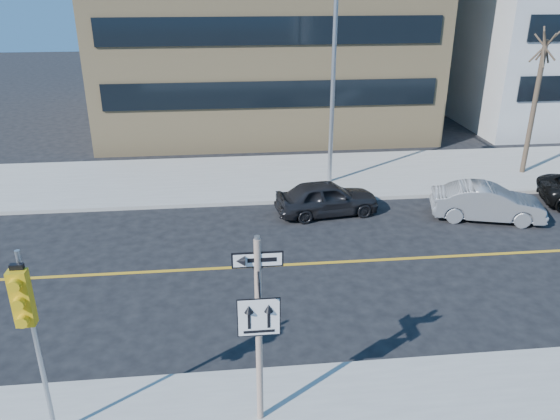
{
  "coord_description": "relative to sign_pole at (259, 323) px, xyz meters",
  "views": [
    {
      "loc": [
        -0.51,
        -10.98,
        8.33
      ],
      "look_at": [
        1.09,
        4.0,
        1.89
      ],
      "focal_mm": 35.0,
      "sensor_mm": 36.0,
      "label": 1
    }
  ],
  "objects": [
    {
      "name": "ground",
      "position": [
        0.0,
        2.51,
        -2.44
      ],
      "size": [
        120.0,
        120.0,
        0.0
      ],
      "primitive_type": "plane",
      "color": "black",
      "rests_on": "ground"
    },
    {
      "name": "streetlight_a",
      "position": [
        4.0,
        13.27,
        2.32
      ],
      "size": [
        0.55,
        2.25,
        8.0
      ],
      "color": "gray",
      "rests_on": "far_sidewalk"
    },
    {
      "name": "sign_pole",
      "position": [
        0.0,
        0.0,
        0.0
      ],
      "size": [
        0.92,
        0.92,
        4.06
      ],
      "color": "beige",
      "rests_on": "near_sidewalk"
    },
    {
      "name": "traffic_signal",
      "position": [
        -4.0,
        -0.15,
        0.59
      ],
      "size": [
        0.32,
        0.45,
        4.0
      ],
      "color": "gray",
      "rests_on": "near_sidewalk"
    },
    {
      "name": "parked_car_b",
      "position": [
        9.1,
        9.25,
        -1.77
      ],
      "size": [
        2.43,
        4.25,
        1.32
      ],
      "primitive_type": "imported",
      "rotation": [
        0.0,
        0.0,
        1.3
      ],
      "color": "gray",
      "rests_on": "ground"
    },
    {
      "name": "street_tree_west",
      "position": [
        13.0,
        13.81,
        3.09
      ],
      "size": [
        1.8,
        1.8,
        6.35
      ],
      "color": "#362B20",
      "rests_on": "far_sidewalk"
    },
    {
      "name": "parked_car_a",
      "position": [
        3.28,
        10.35,
        -1.78
      ],
      "size": [
        2.07,
        4.05,
        1.32
      ],
      "primitive_type": "imported",
      "rotation": [
        0.0,
        0.0,
        1.71
      ],
      "color": "black",
      "rests_on": "ground"
    }
  ]
}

